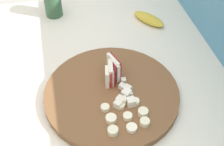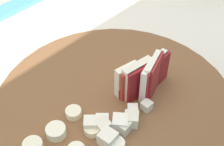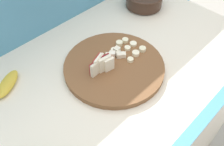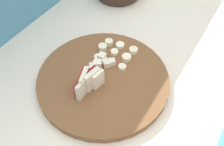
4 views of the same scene
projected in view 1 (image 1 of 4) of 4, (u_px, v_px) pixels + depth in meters
The scene contains 7 objects.
tile_backsplash at pixel (221, 127), 1.03m from camera, with size 2.40×0.04×1.36m, color #4C8EB2.
cutting_board at pixel (112, 94), 0.83m from camera, with size 0.36×0.36×0.02m, color brown.
apple_wedge_fan at pixel (113, 70), 0.83m from camera, with size 0.09×0.04×0.06m.
apple_dice_pile at pixel (124, 95), 0.80m from camera, with size 0.10×0.06×0.02m.
banana_slice_rows at pixel (126, 117), 0.75m from camera, with size 0.10×0.11×0.02m.
banana_peel at pixel (149, 19), 1.07m from camera, with size 0.13×0.05×0.02m, color gold.
small_jar at pixel (53, 1), 1.07m from camera, with size 0.06×0.06×0.12m, color #335638.
Camera 1 is at (0.51, -0.11, 1.54)m, focal length 48.89 mm.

